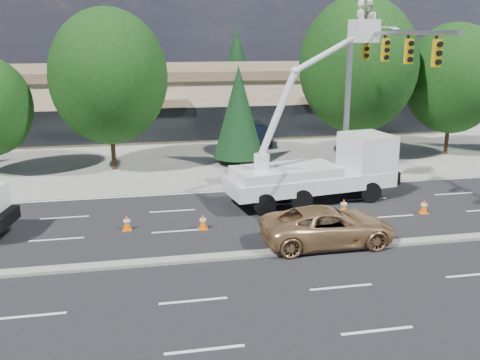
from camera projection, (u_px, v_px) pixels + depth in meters
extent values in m
plane|color=black|center=(184.00, 261.00, 20.12)|extent=(140.00, 140.00, 0.00)
cube|color=gray|center=(159.00, 151.00, 39.05)|extent=(140.00, 22.00, 0.01)
cube|color=gray|center=(184.00, 259.00, 20.10)|extent=(120.00, 0.55, 0.12)
cube|color=tan|center=(152.00, 101.00, 47.86)|extent=(50.00, 15.00, 5.00)
cube|color=brown|center=(151.00, 71.00, 47.16)|extent=(50.40, 15.40, 0.70)
cube|color=black|center=(156.00, 125.00, 40.98)|extent=(48.00, 0.12, 2.60)
cylinder|color=#332114|center=(113.00, 145.00, 33.34)|extent=(0.28, 0.28, 3.20)
ellipsoid|color=black|center=(109.00, 77.00, 32.24)|extent=(7.11, 7.11, 8.18)
cylinder|color=#332114|center=(239.00, 158.00, 35.14)|extent=(0.26, 0.26, 0.80)
cone|color=black|center=(239.00, 112.00, 34.34)|extent=(3.24, 3.24, 5.92)
cylinder|color=#332114|center=(354.00, 134.00, 36.27)|extent=(0.28, 0.28, 3.48)
ellipsoid|color=black|center=(358.00, 65.00, 35.08)|extent=(7.74, 7.74, 8.90)
cylinder|color=#332114|center=(447.00, 134.00, 37.65)|extent=(0.28, 0.28, 2.95)
ellipsoid|color=black|center=(453.00, 78.00, 36.63)|extent=(6.56, 6.56, 7.54)
cylinder|color=#332114|center=(112.00, 108.00, 59.03)|extent=(0.26, 0.26, 0.80)
cone|color=black|center=(109.00, 56.00, 57.56)|extent=(5.65, 5.65, 10.33)
cylinder|color=#332114|center=(237.00, 105.00, 61.63)|extent=(0.26, 0.26, 0.80)
cone|color=black|center=(237.00, 66.00, 60.46)|extent=(4.59, 4.59, 8.38)
cylinder|color=#332114|center=(335.00, 102.00, 63.86)|extent=(0.26, 0.26, 0.80)
cone|color=black|center=(337.00, 65.00, 62.70)|extent=(4.56, 4.56, 8.33)
cylinder|color=gray|center=(347.00, 105.00, 29.50)|extent=(0.32, 0.32, 9.00)
cylinder|color=gray|center=(395.00, 33.00, 23.77)|extent=(0.20, 10.00, 0.20)
cylinder|color=gray|center=(374.00, 28.00, 28.66)|extent=(2.60, 0.12, 0.12)
cube|color=gold|center=(366.00, 49.00, 26.80)|extent=(0.32, 0.22, 1.05)
cube|color=gold|center=(385.00, 50.00, 24.72)|extent=(0.32, 0.22, 1.05)
cube|color=gold|center=(409.00, 51.00, 22.64)|extent=(0.32, 0.22, 1.05)
cube|color=gold|center=(437.00, 53.00, 20.56)|extent=(0.32, 0.22, 1.05)
cube|color=silver|center=(310.00, 181.00, 27.00)|extent=(8.91, 3.93, 0.75)
cube|color=silver|center=(367.00, 155.00, 27.79)|extent=(2.53, 2.84, 2.15)
cube|color=black|center=(380.00, 150.00, 28.02)|extent=(0.43, 2.14, 1.29)
cube|color=silver|center=(286.00, 172.00, 26.38)|extent=(5.50, 3.27, 0.54)
cylinder|color=silver|center=(262.00, 163.00, 25.79)|extent=(0.75, 0.75, 0.86)
cube|color=silver|center=(364.00, 31.00, 25.96)|extent=(1.32, 1.15, 1.16)
imported|color=beige|center=(360.00, 22.00, 25.77)|extent=(0.55, 0.74, 1.86)
imported|color=beige|center=(369.00, 22.00, 25.92)|extent=(0.84, 1.00, 1.86)
ellipsoid|color=white|center=(361.00, 1.00, 25.52)|extent=(0.28, 0.28, 0.19)
ellipsoid|color=white|center=(370.00, 1.00, 25.68)|extent=(0.28, 0.28, 0.19)
cube|color=#F35E07|center=(127.00, 230.00, 23.31)|extent=(0.40, 0.40, 0.03)
cone|color=#F35E07|center=(127.00, 222.00, 23.22)|extent=(0.36, 0.36, 0.70)
cylinder|color=white|center=(127.00, 221.00, 23.20)|extent=(0.29, 0.29, 0.10)
cube|color=#F35E07|center=(203.00, 229.00, 23.42)|extent=(0.40, 0.40, 0.03)
cone|color=#F35E07|center=(203.00, 221.00, 23.33)|extent=(0.36, 0.36, 0.70)
cylinder|color=white|center=(203.00, 220.00, 23.31)|extent=(0.29, 0.29, 0.10)
cube|color=#F35E07|center=(343.00, 212.00, 25.62)|extent=(0.40, 0.40, 0.03)
cone|color=#F35E07|center=(344.00, 205.00, 25.53)|extent=(0.36, 0.36, 0.70)
cylinder|color=white|center=(344.00, 204.00, 25.51)|extent=(0.29, 0.29, 0.10)
cube|color=#F35E07|center=(423.00, 213.00, 25.51)|extent=(0.40, 0.40, 0.03)
cone|color=#F35E07|center=(424.00, 206.00, 25.42)|extent=(0.36, 0.36, 0.70)
cylinder|color=white|center=(424.00, 205.00, 25.40)|extent=(0.29, 0.29, 0.10)
imported|color=tan|center=(328.00, 226.00, 21.58)|extent=(5.51, 2.57, 1.53)
imported|color=black|center=(258.00, 136.00, 41.24)|extent=(1.64, 4.32, 1.41)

